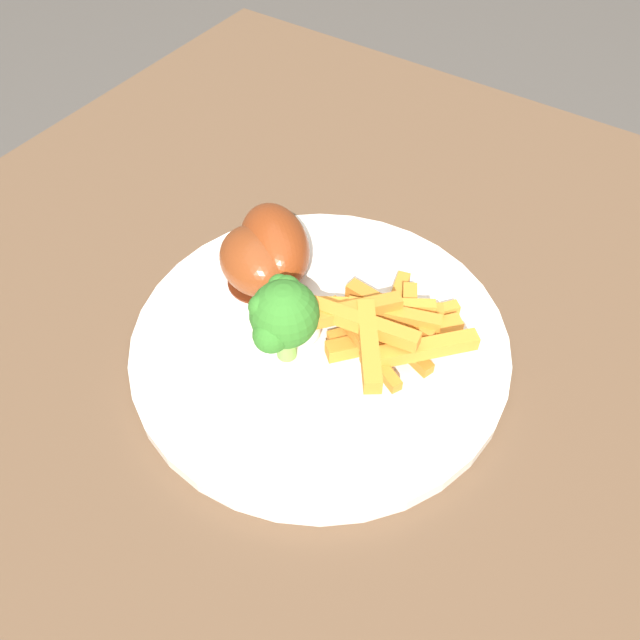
{
  "coord_description": "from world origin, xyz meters",
  "views": [
    {
      "loc": [
        -0.1,
        0.24,
        1.1
      ],
      "look_at": [
        0.07,
        -0.01,
        0.75
      ],
      "focal_mm": 37.29,
      "sensor_mm": 36.0,
      "label": 1
    }
  ],
  "objects_px": {
    "chicken_drumstick_far": "(276,249)",
    "broccoli_floret_front": "(283,314)",
    "carrot_fries_pile": "(384,325)",
    "chicken_drumstick_near": "(260,265)",
    "dinner_plate": "(320,343)",
    "dining_table": "(384,483)"
  },
  "relations": [
    {
      "from": "broccoli_floret_front",
      "to": "dining_table",
      "type": "bearing_deg",
      "value": -171.4
    },
    {
      "from": "dinner_plate",
      "to": "carrot_fries_pile",
      "type": "distance_m",
      "value": 0.05
    },
    {
      "from": "carrot_fries_pile",
      "to": "dinner_plate",
      "type": "bearing_deg",
      "value": 27.29
    },
    {
      "from": "dining_table",
      "to": "carrot_fries_pile",
      "type": "xyz_separation_m",
      "value": [
        0.03,
        -0.03,
        0.15
      ]
    },
    {
      "from": "chicken_drumstick_near",
      "to": "chicken_drumstick_far",
      "type": "distance_m",
      "value": 0.02
    },
    {
      "from": "dinner_plate",
      "to": "chicken_drumstick_near",
      "type": "height_order",
      "value": "chicken_drumstick_near"
    },
    {
      "from": "broccoli_floret_front",
      "to": "carrot_fries_pile",
      "type": "bearing_deg",
      "value": -138.24
    },
    {
      "from": "chicken_drumstick_far",
      "to": "chicken_drumstick_near",
      "type": "bearing_deg",
      "value": 85.53
    },
    {
      "from": "chicken_drumstick_far",
      "to": "dinner_plate",
      "type": "bearing_deg",
      "value": 150.28
    },
    {
      "from": "dinner_plate",
      "to": "carrot_fries_pile",
      "type": "xyz_separation_m",
      "value": [
        -0.04,
        -0.02,
        0.03
      ]
    },
    {
      "from": "chicken_drumstick_far",
      "to": "broccoli_floret_front",
      "type": "bearing_deg",
      "value": 129.9
    },
    {
      "from": "dining_table",
      "to": "chicken_drumstick_far",
      "type": "xyz_separation_m",
      "value": [
        0.14,
        -0.05,
        0.15
      ]
    },
    {
      "from": "broccoli_floret_front",
      "to": "carrot_fries_pile",
      "type": "distance_m",
      "value": 0.07
    },
    {
      "from": "dining_table",
      "to": "dinner_plate",
      "type": "height_order",
      "value": "dinner_plate"
    },
    {
      "from": "carrot_fries_pile",
      "to": "chicken_drumstick_far",
      "type": "bearing_deg",
      "value": -9.04
    },
    {
      "from": "dining_table",
      "to": "broccoli_floret_front",
      "type": "bearing_deg",
      "value": 8.6
    },
    {
      "from": "broccoli_floret_front",
      "to": "dinner_plate",
      "type": "bearing_deg",
      "value": -115.37
    },
    {
      "from": "carrot_fries_pile",
      "to": "chicken_drumstick_near",
      "type": "xyz_separation_m",
      "value": [
        0.11,
        0.0,
        0.0
      ]
    },
    {
      "from": "dining_table",
      "to": "chicken_drumstick_far",
      "type": "height_order",
      "value": "chicken_drumstick_far"
    },
    {
      "from": "dinner_plate",
      "to": "broccoli_floret_front",
      "type": "bearing_deg",
      "value": 64.63
    },
    {
      "from": "chicken_drumstick_near",
      "to": "dinner_plate",
      "type": "bearing_deg",
      "value": 164.28
    },
    {
      "from": "chicken_drumstick_near",
      "to": "chicken_drumstick_far",
      "type": "relative_size",
      "value": 1.0
    }
  ]
}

